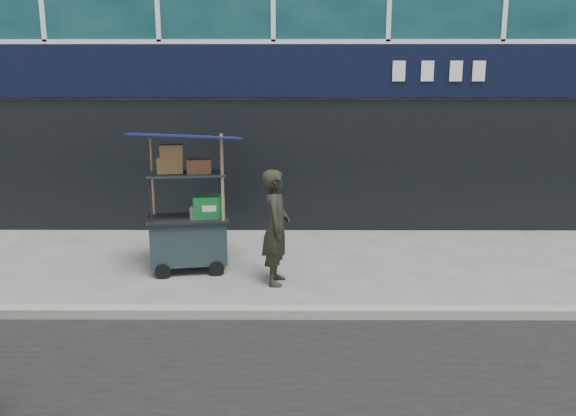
{
  "coord_description": "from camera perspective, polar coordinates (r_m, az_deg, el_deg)",
  "views": [
    {
      "loc": [
        0.3,
        -6.3,
        2.61
      ],
      "look_at": [
        0.27,
        1.2,
        1.0
      ],
      "focal_mm": 35.0,
      "sensor_mm": 36.0,
      "label": 1
    }
  ],
  "objects": [
    {
      "name": "vendor_man",
      "position": [
        7.52,
        -1.21,
        -1.98
      ],
      "size": [
        0.42,
        0.6,
        1.56
      ],
      "primitive_type": "imported",
      "rotation": [
        0.0,
        0.0,
        1.5
      ],
      "color": "black",
      "rests_on": "ground"
    },
    {
      "name": "curb",
      "position": [
        6.62,
        -2.41,
        -10.56
      ],
      "size": [
        80.0,
        0.18,
        0.12
      ],
      "primitive_type": "cube",
      "color": "gray",
      "rests_on": "ground"
    },
    {
      "name": "ground",
      "position": [
        6.83,
        -2.33,
        -10.38
      ],
      "size": [
        80.0,
        80.0,
        0.0
      ],
      "primitive_type": "plane",
      "color": "#5E5E59",
      "rests_on": "ground"
    },
    {
      "name": "vendor_cart",
      "position": [
        8.19,
        -9.99,
        -1.46
      ],
      "size": [
        1.68,
        1.31,
        2.04
      ],
      "rotation": [
        0.0,
        0.0,
        0.17
      ],
      "color": "#18272A",
      "rests_on": "ground"
    }
  ]
}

